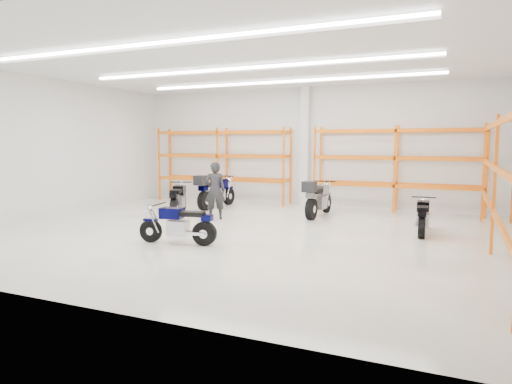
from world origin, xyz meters
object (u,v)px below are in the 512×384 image
at_px(motorcycle_back_d, 423,218).
at_px(standing_man, 215,191).
at_px(motorcycle_back_c, 317,199).
at_px(structural_column, 305,147).
at_px(motorcycle_main, 181,226).
at_px(motorcycle_back_a, 178,200).
at_px(motorcycle_back_b, 214,192).

bearing_deg(motorcycle_back_d, standing_man, -178.68).
bearing_deg(motorcycle_back_c, standing_man, -148.56).
relative_size(standing_man, structural_column, 0.40).
height_order(motorcycle_main, motorcycle_back_a, motorcycle_back_a).
relative_size(motorcycle_back_a, standing_man, 1.13).
relative_size(motorcycle_back_b, standing_man, 1.36).
bearing_deg(motorcycle_main, motorcycle_back_c, 70.45).
bearing_deg(motorcycle_main, motorcycle_back_a, 124.18).
distance_m(motorcycle_back_a, motorcycle_back_c, 4.62).
xyz_separation_m(motorcycle_back_a, motorcycle_back_d, (7.72, -0.16, -0.06)).
bearing_deg(motorcycle_back_d, motorcycle_main, -145.12).
distance_m(standing_man, structural_column, 4.72).
distance_m(motorcycle_back_a, motorcycle_back_b, 1.84).
bearing_deg(motorcycle_main, motorcycle_back_b, 111.44).
height_order(motorcycle_back_b, motorcycle_back_d, motorcycle_back_b).
bearing_deg(motorcycle_back_d, structural_column, 138.04).
xyz_separation_m(motorcycle_main, standing_man, (-0.98, 3.46, 0.46)).
xyz_separation_m(standing_man, structural_column, (1.59, 4.24, 1.35)).
bearing_deg(motorcycle_back_b, structural_column, 37.50).
xyz_separation_m(motorcycle_back_b, motorcycle_back_c, (4.02, -0.37, -0.02)).
bearing_deg(motorcycle_back_a, motorcycle_back_c, 17.92).
relative_size(motorcycle_back_d, standing_man, 1.05).
height_order(motorcycle_back_a, motorcycle_back_c, motorcycle_back_c).
height_order(motorcycle_back_c, motorcycle_back_d, motorcycle_back_c).
height_order(motorcycle_back_a, motorcycle_back_b, motorcycle_back_b).
relative_size(motorcycle_back_b, structural_column, 0.55).
relative_size(motorcycle_main, motorcycle_back_a, 0.95).
bearing_deg(motorcycle_back_c, motorcycle_back_b, 174.70).
height_order(motorcycle_back_b, structural_column, structural_column).
bearing_deg(structural_column, standing_man, -110.55).
xyz_separation_m(motorcycle_main, motorcycle_back_c, (1.84, 5.19, 0.14)).
distance_m(motorcycle_back_b, motorcycle_back_d, 7.61).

